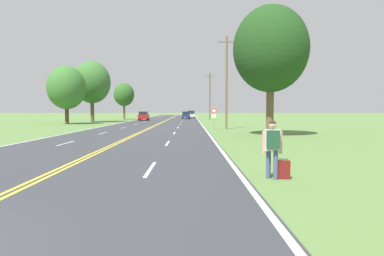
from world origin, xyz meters
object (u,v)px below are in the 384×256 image
Objects in this scene: tree_mid_treeline at (271,49)px; suitcase at (283,170)px; tree_left_verge at (92,82)px; tree_right_cluster at (124,95)px; tree_behind_sign at (66,88)px; car_silver_van_mid_far at (191,114)px; car_dark_blue_suv_mid_near at (186,115)px; traffic_sign at (214,113)px; hitchhiker_person at (272,143)px; car_red_suv_approaching at (144,116)px.

suitcase is at bearing -101.79° from tree_mid_treeline.
tree_left_verge reaches higher than tree_right_cluster.
suitcase is at bearing -67.67° from tree_left_verge.
car_silver_van_mid_far is at bearing 63.32° from tree_behind_sign.
car_silver_van_mid_far is (1.14, 7.66, 0.05)m from car_dark_blue_suv_mid_near.
tree_mid_treeline is 56.74m from car_silver_van_mid_far.
tree_left_verge is at bearing 78.30° from tree_behind_sign.
traffic_sign is at bearing 1.80° from car_silver_van_mid_far.
car_silver_van_mid_far is at bearing 59.89° from tree_left_verge.
car_dark_blue_suv_mid_near is (-7.23, 48.45, -5.89)m from tree_mid_treeline.
tree_behind_sign is at bearing -101.70° from tree_left_verge.
tree_right_cluster is (-16.32, 60.13, 4.80)m from suitcase.
tree_left_verge is at bearing -38.56° from car_dark_blue_suv_mid_near.
hitchhiker_person is 0.39× the size of car_red_suv_approaching.
tree_mid_treeline is 47.67m from tree_right_cluster.
tree_mid_treeline reaches higher than car_silver_van_mid_far.
suitcase is 43.30m from tree_behind_sign.
car_dark_blue_suv_mid_near is (-3.73, 65.26, 0.59)m from suitcase.
car_silver_van_mid_far reaches higher than hitchhiker_person.
tree_behind_sign is at bearing -27.44° from car_silver_van_mid_far.
car_silver_van_mid_far is (-2.24, 72.93, -0.15)m from hitchhiker_person.
traffic_sign is at bearing 117.70° from tree_mid_treeline.
traffic_sign is at bearing 5.81° from hitchhiker_person.
tree_left_verge is 0.97× the size of tree_mid_treeline.
tree_right_cluster is at bearing 114.59° from tree_mid_treeline.
tree_right_cluster is (-15.98, 60.15, 4.01)m from hitchhiker_person.
hitchhiker_person is at bearing 1.00° from car_silver_van_mid_far.
tree_behind_sign is 32.05m from car_dark_blue_suv_mid_near.
tree_behind_sign is at bearing -32.91° from car_dark_blue_suv_mid_near.
car_silver_van_mid_far is (16.02, 27.62, -5.51)m from tree_left_verge.
traffic_sign reaches higher than car_red_suv_approaching.
suitcase is 49.35m from tree_left_verge.
traffic_sign reaches higher than suitcase.
tree_mid_treeline is 1.36× the size of tree_right_cluster.
tree_behind_sign is at bearing -99.73° from tree_right_cluster.
traffic_sign is 39.39m from tree_right_cluster.
car_dark_blue_suv_mid_near is at bearing 22.16° from tree_right_cluster.
tree_left_verge is 1.32× the size of tree_right_cluster.
tree_left_verge is (-18.20, 21.03, 4.73)m from traffic_sign.
tree_left_verge is 32.41m from car_silver_van_mid_far.
tree_mid_treeline is at bearing 5.43° from car_silver_van_mid_far.
tree_right_cluster is 1.75× the size of car_dark_blue_suv_mid_near.
car_red_suv_approaching reaches higher than suitcase.
car_red_suv_approaching is 1.06× the size of car_silver_van_mid_far.
suitcase is 65.36m from car_dark_blue_suv_mid_near.
traffic_sign is at bearing 2.76° from car_dark_blue_suv_mid_near.
tree_left_verge is (-18.27, 45.31, 5.35)m from hitchhiker_person.
tree_behind_sign is 31.80m from tree_mid_treeline.
suitcase is at bearing 1.40° from car_dark_blue_suv_mid_near.
tree_left_verge is 36.06m from tree_mid_treeline.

